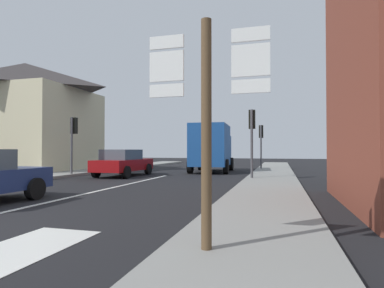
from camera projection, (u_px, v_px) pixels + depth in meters
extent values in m
plane|color=black|center=(152.00, 179.00, 15.98)|extent=(80.00, 80.00, 0.00)
cube|color=gray|center=(269.00, 185.00, 12.53)|extent=(2.35, 44.00, 0.14)
cube|color=gray|center=(26.00, 178.00, 15.59)|extent=(2.35, 44.00, 0.14)
cube|color=silver|center=(112.00, 188.00, 12.13)|extent=(0.16, 12.00, 0.01)
cube|color=silver|center=(25.00, 248.00, 4.71)|extent=(1.20, 2.20, 0.01)
cube|color=beige|center=(24.00, 131.00, 22.24)|extent=(8.63, 6.64, 5.53)
pyramid|color=#383333|center=(25.00, 77.00, 22.31)|extent=(9.07, 6.97, 2.01)
cube|color=beige|center=(61.00, 163.00, 25.98)|extent=(5.18, 1.20, 0.70)
cylinder|color=black|center=(35.00, 189.00, 9.27)|extent=(0.22, 0.64, 0.64)
cube|color=maroon|center=(124.00, 165.00, 17.69)|extent=(1.80, 4.22, 0.60)
cube|color=#47515B|center=(122.00, 155.00, 17.46)|extent=(1.58, 2.12, 0.55)
cylinder|color=black|center=(121.00, 169.00, 19.22)|extent=(0.23, 0.64, 0.64)
cylinder|color=black|center=(148.00, 169.00, 18.74)|extent=(0.23, 0.64, 0.64)
cylinder|color=black|center=(96.00, 172.00, 16.63)|extent=(0.23, 0.64, 0.64)
cylinder|color=black|center=(126.00, 172.00, 16.14)|extent=(0.23, 0.64, 0.64)
cube|color=#19478C|center=(210.00, 145.00, 20.32)|extent=(2.40, 3.82, 2.60)
cube|color=#19478C|center=(216.00, 150.00, 22.75)|extent=(2.16, 1.41, 2.00)
cube|color=#47515B|center=(216.00, 139.00, 22.82)|extent=(1.76, 0.20, 0.70)
cylinder|color=black|center=(200.00, 164.00, 22.92)|extent=(0.33, 0.91, 0.90)
cylinder|color=black|center=(231.00, 164.00, 22.45)|extent=(0.33, 0.91, 0.90)
cylinder|color=black|center=(190.00, 166.00, 19.59)|extent=(0.33, 0.91, 0.90)
cylinder|color=black|center=(226.00, 167.00, 19.13)|extent=(0.33, 0.91, 0.90)
cylinder|color=brown|center=(206.00, 139.00, 4.24)|extent=(0.14, 0.14, 3.20)
cube|color=white|center=(167.00, 42.00, 4.46)|extent=(0.50, 0.03, 0.18)
cube|color=black|center=(167.00, 43.00, 4.48)|extent=(0.43, 0.01, 0.13)
cube|color=white|center=(167.00, 66.00, 4.46)|extent=(0.50, 0.03, 0.42)
cube|color=black|center=(167.00, 67.00, 4.48)|extent=(0.43, 0.01, 0.32)
cube|color=white|center=(167.00, 91.00, 4.45)|extent=(0.50, 0.03, 0.18)
cube|color=black|center=(167.00, 91.00, 4.47)|extent=(0.43, 0.01, 0.13)
cube|color=white|center=(250.00, 34.00, 4.16)|extent=(0.50, 0.03, 0.18)
cube|color=black|center=(251.00, 35.00, 4.18)|extent=(0.43, 0.01, 0.13)
cube|color=white|center=(251.00, 60.00, 4.15)|extent=(0.50, 0.03, 0.42)
cube|color=black|center=(251.00, 61.00, 4.17)|extent=(0.43, 0.01, 0.32)
cube|color=white|center=(251.00, 86.00, 4.15)|extent=(0.50, 0.03, 0.18)
cube|color=black|center=(251.00, 86.00, 4.16)|extent=(0.43, 0.01, 0.13)
cylinder|color=#47474C|center=(252.00, 145.00, 15.07)|extent=(0.12, 0.12, 3.36)
cube|color=black|center=(252.00, 119.00, 15.28)|extent=(0.30, 0.28, 0.90)
sphere|color=#360303|center=(252.00, 114.00, 15.42)|extent=(0.18, 0.18, 0.18)
sphere|color=orange|center=(252.00, 120.00, 15.42)|extent=(0.18, 0.18, 0.18)
sphere|color=black|center=(252.00, 126.00, 15.41)|extent=(0.18, 0.18, 0.18)
cylinder|color=#47474C|center=(72.00, 147.00, 17.59)|extent=(0.12, 0.12, 3.25)
cube|color=black|center=(74.00, 126.00, 17.80)|extent=(0.30, 0.28, 0.90)
sphere|color=#360303|center=(76.00, 121.00, 17.94)|extent=(0.18, 0.18, 0.18)
sphere|color=orange|center=(76.00, 126.00, 17.94)|extent=(0.18, 0.18, 0.18)
sphere|color=black|center=(76.00, 131.00, 17.93)|extent=(0.18, 0.18, 0.18)
cylinder|color=#47474C|center=(261.00, 148.00, 22.59)|extent=(0.12, 0.12, 3.21)
cube|color=black|center=(261.00, 132.00, 22.81)|extent=(0.30, 0.28, 0.90)
sphere|color=#360303|center=(261.00, 128.00, 22.95)|extent=(0.18, 0.18, 0.18)
sphere|color=orange|center=(261.00, 132.00, 22.94)|extent=(0.18, 0.18, 0.18)
sphere|color=black|center=(261.00, 136.00, 22.94)|extent=(0.18, 0.18, 0.18)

